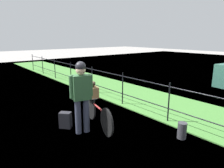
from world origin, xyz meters
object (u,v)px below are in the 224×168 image
wooden_crate (92,92)px  backpack_on_paving (65,120)px  terrier_dog (92,84)px  cyclist_person (81,91)px  mooring_bollard (182,131)px  bicycle_main (98,113)px

wooden_crate → backpack_on_paving: bearing=-92.8°
terrier_dog → backpack_on_paving: (-0.06, -0.77, -0.81)m
wooden_crate → cyclist_person: bearing=-52.0°
terrier_dog → cyclist_person: bearing=-53.3°
wooden_crate → mooring_bollard: 2.38m
bicycle_main → cyclist_person: 0.81m
terrier_dog → cyclist_person: size_ratio=0.19×
terrier_dog → cyclist_person: cyclist_person is taller
terrier_dog → mooring_bollard: size_ratio=0.88×
cyclist_person → mooring_bollard: 2.40m
bicycle_main → wooden_crate: 0.60m
bicycle_main → cyclist_person: size_ratio=1.01×
wooden_crate → terrier_dog: 0.22m
bicycle_main → backpack_on_paving: (-0.43, -0.68, -0.15)m
wooden_crate → terrier_dog: bearing=-13.8°
backpack_on_paving → mooring_bollard: (2.12, 1.76, -0.02)m
mooring_bollard → wooden_crate: bearing=-154.5°
terrier_dog → wooden_crate: bearing=166.2°
terrier_dog → cyclist_person: (0.42, -0.57, -0.00)m
backpack_on_paving → mooring_bollard: backpack_on_paving is taller
bicycle_main → terrier_dog: bearing=166.2°
wooden_crate → backpack_on_paving: wooden_crate is taller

